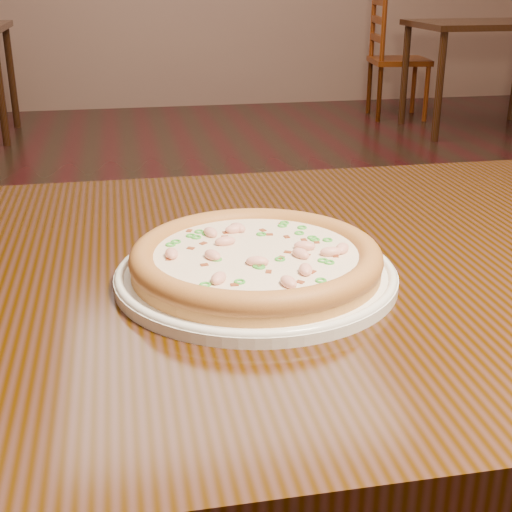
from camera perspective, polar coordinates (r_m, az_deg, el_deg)
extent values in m
plane|color=black|center=(2.02, 6.62, -10.36)|extent=(9.00, 9.00, 0.00)
cube|color=black|center=(0.88, 7.11, -1.29)|extent=(1.20, 0.80, 0.04)
cylinder|color=white|center=(0.79, 0.00, -1.61)|extent=(0.31, 0.31, 0.01)
torus|color=white|center=(0.79, 0.00, -1.21)|extent=(0.31, 0.31, 0.01)
cylinder|color=#C78544|center=(0.79, 0.00, -0.61)|extent=(0.27, 0.27, 0.02)
torus|color=#B27232|center=(0.78, 0.00, 0.00)|extent=(0.28, 0.28, 0.03)
cylinder|color=#F8E1C8|center=(0.78, 0.00, 0.17)|extent=(0.23, 0.23, 0.00)
ellipsoid|color=#F2B29E|center=(0.73, 3.99, -1.09)|extent=(0.02, 0.03, 0.01)
ellipsoid|color=#F2B29E|center=(0.80, -2.48, 1.19)|extent=(0.03, 0.02, 0.01)
ellipsoid|color=#F2B29E|center=(0.71, -3.01, -1.78)|extent=(0.02, 0.03, 0.01)
ellipsoid|color=#F2B29E|center=(0.77, -6.77, 0.19)|extent=(0.01, 0.02, 0.01)
ellipsoid|color=#F2B29E|center=(0.77, 3.60, 0.19)|extent=(0.02, 0.03, 0.01)
ellipsoid|color=#F2B29E|center=(0.76, -3.50, 0.06)|extent=(0.02, 0.03, 0.01)
ellipsoid|color=#F2B29E|center=(0.79, 6.90, 0.60)|extent=(0.02, 0.03, 0.01)
ellipsoid|color=#F2B29E|center=(0.75, 0.11, -0.43)|extent=(0.03, 0.02, 0.01)
ellipsoid|color=#F2B29E|center=(0.84, -1.71, 2.17)|extent=(0.03, 0.02, 0.01)
ellipsoid|color=#F2B29E|center=(0.85, -1.46, 2.28)|extent=(0.02, 0.03, 0.01)
ellipsoid|color=#F2B29E|center=(0.83, -3.66, 1.90)|extent=(0.02, 0.03, 0.01)
ellipsoid|color=#F2B29E|center=(0.70, 2.62, -2.09)|extent=(0.02, 0.03, 0.01)
ellipsoid|color=#F2B29E|center=(0.79, 3.91, 0.81)|extent=(0.03, 0.02, 0.01)
ellipsoid|color=#F2B29E|center=(0.78, 6.01, 0.34)|extent=(0.02, 0.02, 0.01)
cube|color=maroon|center=(0.70, -1.73, -2.38)|extent=(0.01, 0.01, 0.00)
cube|color=maroon|center=(0.77, 1.98, -0.18)|extent=(0.01, 0.01, 0.00)
cube|color=maroon|center=(0.87, 2.08, 2.52)|extent=(0.01, 0.01, 0.00)
cube|color=maroon|center=(0.78, 2.55, 0.26)|extent=(0.01, 0.01, 0.00)
cube|color=maroon|center=(0.77, -6.99, -0.30)|extent=(0.01, 0.01, 0.00)
cube|color=maroon|center=(0.79, -5.24, 0.57)|extent=(0.01, 0.01, 0.00)
cube|color=maroon|center=(0.81, 4.87, 1.06)|extent=(0.01, 0.01, 0.00)
cube|color=maroon|center=(0.83, -2.51, 1.49)|extent=(0.01, 0.01, 0.00)
cube|color=maroon|center=(0.85, -5.37, 1.97)|extent=(0.01, 0.01, 0.00)
cube|color=maroon|center=(0.73, 4.51, -1.33)|extent=(0.01, 0.01, 0.00)
cube|color=maroon|center=(0.77, 4.04, 0.04)|extent=(0.01, 0.01, 0.00)
cube|color=maroon|center=(0.82, 3.85, 1.24)|extent=(0.01, 0.01, 0.00)
cube|color=maroon|center=(0.85, 0.55, 2.02)|extent=(0.01, 0.01, 0.00)
cube|color=maroon|center=(0.71, 3.55, -2.16)|extent=(0.01, 0.01, 0.00)
cube|color=maroon|center=(0.73, 1.02, -1.32)|extent=(0.01, 0.01, 0.00)
cube|color=maroon|center=(0.83, 2.47, 1.49)|extent=(0.01, 0.01, 0.00)
cube|color=maroon|center=(0.83, 1.09, 1.68)|extent=(0.01, 0.01, 0.00)
cube|color=maroon|center=(0.81, -4.23, 0.96)|extent=(0.01, 0.01, 0.00)
cube|color=maroon|center=(0.84, -2.46, 1.82)|extent=(0.01, 0.01, 0.00)
cube|color=maroon|center=(0.77, 6.40, -0.05)|extent=(0.01, 0.01, 0.00)
cube|color=maroon|center=(0.75, -4.15, -0.77)|extent=(0.01, 0.01, 0.00)
cube|color=maroon|center=(0.75, -0.51, -0.55)|extent=(0.01, 0.01, 0.00)
torus|color=green|center=(0.72, -2.89, -1.52)|extent=(0.01, 0.01, 0.00)
torus|color=green|center=(0.86, 3.70, 2.28)|extent=(0.02, 0.02, 0.00)
torus|color=green|center=(0.86, 2.12, 2.44)|extent=(0.01, 0.01, 0.00)
torus|color=green|center=(0.71, -1.32, -2.09)|extent=(0.02, 0.02, 0.00)
torus|color=green|center=(0.87, 2.29, 2.66)|extent=(0.02, 0.02, 0.00)
torus|color=green|center=(0.76, 5.37, -0.37)|extent=(0.02, 0.02, 0.00)
torus|color=green|center=(0.74, 0.31, -0.90)|extent=(0.02, 0.02, 0.00)
torus|color=green|center=(0.82, 4.73, 1.30)|extent=(0.01, 0.01, 0.00)
torus|color=green|center=(0.76, -3.17, -0.27)|extent=(0.02, 0.02, 0.00)
torus|color=green|center=(0.74, 0.16, -0.83)|extent=(0.01, 0.01, 0.00)
torus|color=green|center=(0.81, -6.43, 1.13)|extent=(0.02, 0.02, 0.00)
torus|color=green|center=(0.84, -4.56, 1.94)|extent=(0.01, 0.01, 0.00)
torus|color=green|center=(0.84, 3.48, 1.84)|extent=(0.01, 0.01, 0.00)
torus|color=green|center=(0.83, -4.81, 1.50)|extent=(0.02, 0.02, 0.00)
torus|color=green|center=(0.84, -3.95, 1.77)|extent=(0.01, 0.01, 0.00)
torus|color=green|center=(0.81, -6.86, 0.90)|extent=(0.01, 0.01, 0.00)
torus|color=green|center=(0.82, 5.75, 1.28)|extent=(0.02, 0.02, 0.00)
torus|color=green|center=(0.76, 5.87, -0.51)|extent=(0.02, 0.02, 0.00)
torus|color=green|center=(0.83, -5.24, 1.61)|extent=(0.02, 0.02, 0.00)
torus|color=green|center=(0.83, 0.42, 1.75)|extent=(0.01, 0.01, 0.00)
torus|color=green|center=(0.82, 4.52, 1.46)|extent=(0.02, 0.02, 0.00)
torus|color=green|center=(0.76, 1.93, -0.27)|extent=(0.02, 0.02, 0.00)
torus|color=green|center=(0.70, -4.10, -2.31)|extent=(0.02, 0.02, 0.00)
torus|color=green|center=(0.71, 5.21, -1.97)|extent=(0.02, 0.02, 0.00)
cylinder|color=black|center=(4.98, -19.78, 12.32)|extent=(0.05, 0.05, 0.71)
cylinder|color=black|center=(5.57, -18.96, 13.31)|extent=(0.05, 0.05, 0.71)
cube|color=black|center=(5.41, 18.00, 17.22)|extent=(1.00, 0.70, 0.04)
cylinder|color=black|center=(4.98, 14.45, 12.90)|extent=(0.05, 0.05, 0.71)
cylinder|color=black|center=(5.52, 11.81, 13.94)|extent=(0.05, 0.05, 0.71)
cube|color=#4F2407|center=(5.77, 11.38, 15.05)|extent=(0.47, 0.47, 0.04)
cylinder|color=#4F2407|center=(5.68, 13.47, 12.48)|extent=(0.04, 0.04, 0.41)
cylinder|color=#4F2407|center=(6.02, 12.49, 13.07)|extent=(0.04, 0.04, 0.41)
cylinder|color=#4F2407|center=(5.58, 9.84, 12.60)|extent=(0.04, 0.04, 0.41)
cylinder|color=#4F2407|center=(5.93, 9.05, 13.18)|extent=(0.04, 0.04, 0.41)
cylinder|color=#4F2407|center=(5.55, 10.03, 15.35)|extent=(0.04, 0.04, 0.95)
cylinder|color=#4F2407|center=(5.90, 9.21, 15.77)|extent=(0.04, 0.04, 0.95)
cube|color=#4F2407|center=(5.71, 9.69, 16.81)|extent=(0.08, 0.36, 0.05)
cube|color=#4F2407|center=(5.70, 9.77, 18.11)|extent=(0.08, 0.36, 0.05)
cube|color=#4F2407|center=(5.69, 9.86, 19.42)|extent=(0.08, 0.36, 0.05)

